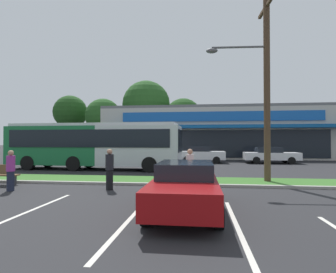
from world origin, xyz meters
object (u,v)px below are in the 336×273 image
Objects in this scene: pedestrian_far at (190,169)px; pedestrian_by_pole at (110,169)px; bus_stop_bench at (0,174)px; car_3 at (185,185)px; city_bus at (94,145)px; pedestrian_mid at (11,170)px; utility_pole at (264,81)px; car_1 at (271,155)px; car_2 at (201,154)px.

pedestrian_by_pole is at bearing 109.67° from pedestrian_far.
car_3 reaches higher than bus_stop_bench.
city_bus is 7.32× the size of pedestrian_far.
utility_pole is at bearing -51.57° from pedestrian_mid.
city_bus is 7.29m from bus_stop_bench.
city_bus is at bearing 20.96° from pedestrian_mid.
car_1 is 17.57m from pedestrian_by_pole.
pedestrian_far is at bearing -148.33° from utility_pole.
utility_pole reaches higher than pedestrian_mid.
car_3 is at bearing -166.25° from pedestrian_far.
pedestrian_mid is at bearing -163.46° from utility_pole.
pedestrian_far is at bearing -43.79° from city_bus.
car_2 is 2.60× the size of pedestrian_mid.
utility_pole is at bearing 119.13° from pedestrian_by_pole.
pedestrian_by_pole is at bearing -131.77° from car_3.
city_bus is 10.13m from pedestrian_far.
car_2 is at bearing -123.95° from bus_stop_bench.
city_bus is at bearing 154.19° from utility_pole.
pedestrian_mid is (-7.19, 2.23, 0.09)m from car_3.
bus_stop_bench is 0.34× the size of car_3.
car_2 is 14.69m from pedestrian_by_pole.
bus_stop_bench is 0.34× the size of car_1.
pedestrian_by_pole is 1.03× the size of pedestrian_mid.
car_3 is 2.87× the size of pedestrian_mid.
pedestrian_far is at bearing -59.88° from pedestrian_mid.
city_bus is 7.74× the size of bus_stop_bench.
car_3 is at bearing -54.31° from city_bus.
utility_pole is at bearing -171.03° from bus_stop_bench.
city_bus reaches higher than car_1.
pedestrian_far is at bearing 179.79° from car_3.
utility_pole is 13.02m from bus_stop_bench.
utility_pole is at bearing -76.03° from car_2.
car_1 reaches higher than bus_stop_bench.
car_1 is at bearing -20.84° from pedestrian_mid.
car_2 is (9.19, 13.65, 0.28)m from bus_stop_bench.
city_bus reaches higher than pedestrian_far.
utility_pole is 5.54× the size of pedestrian_mid.
bus_stop_bench is at bearing -101.29° from city_bus.
city_bus is 12.67m from car_3.
bus_stop_bench is 0.95× the size of pedestrian_far.
car_2 reaches higher than bus_stop_bench.
pedestrian_far reaches higher than car_2.
car_1 is at bearing 1.94° from car_2.
car_1 is 1.12× the size of car_2.
bus_stop_bench is 20.75m from car_1.
pedestrian_mid is (-0.13, -8.24, -0.94)m from city_bus.
bus_stop_bench is 9.35m from car_3.
utility_pole reaches higher than car_1.
pedestrian_by_pole is at bearing -105.06° from car_2.
pedestrian_by_pole reaches higher than car_1.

